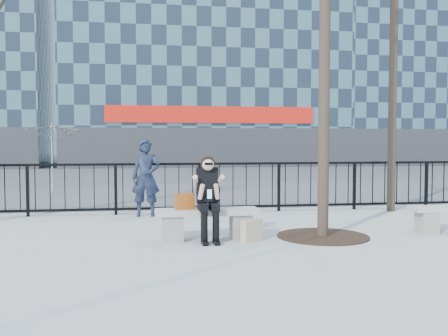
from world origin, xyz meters
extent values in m
plane|color=#A3A39D|center=(0.00, 0.00, 0.00)|extent=(120.00, 120.00, 0.00)
cube|color=#474747|center=(0.00, 15.00, 0.00)|extent=(60.00, 23.00, 0.01)
cube|color=black|center=(0.00, 3.00, 1.08)|extent=(14.00, 0.05, 0.05)
cube|color=black|center=(0.00, 3.00, 0.12)|extent=(14.00, 0.05, 0.05)
cube|color=#2D2D30|center=(3.00, 21.96, 1.20)|extent=(18.00, 0.08, 2.40)
cube|color=#B2150B|center=(3.00, 21.90, 3.20)|extent=(12.60, 0.12, 1.00)
cube|color=#486D74|center=(20.00, 27.00, 10.00)|extent=(16.00, 10.00, 20.00)
cylinder|color=black|center=(1.90, -0.10, 3.75)|extent=(0.18, 0.18, 7.50)
cylinder|color=black|center=(4.50, 2.60, 3.50)|extent=(0.18, 0.18, 7.00)
cylinder|color=black|center=(1.90, -0.10, 0.01)|extent=(1.50, 1.50, 0.02)
cube|color=slate|center=(-0.55, 0.00, 0.20)|extent=(0.32, 0.38, 0.40)
cube|color=slate|center=(0.55, 0.00, 0.20)|extent=(0.32, 0.38, 0.40)
cube|color=gray|center=(0.00, 0.00, 0.45)|extent=(1.65, 0.46, 0.09)
cube|color=slate|center=(3.82, 0.01, 0.18)|extent=(0.29, 0.35, 0.36)
cube|color=#9D4313|center=(-0.36, 0.02, 0.62)|extent=(0.33, 0.19, 0.25)
cube|color=beige|center=(0.66, -0.30, 0.17)|extent=(0.37, 0.30, 0.34)
imported|color=black|center=(-0.96, 2.66, 0.81)|extent=(0.63, 0.45, 1.63)
imported|color=gold|center=(-3.66, 7.13, 1.07)|extent=(2.91, 2.94, 2.13)
camera|label=1|loc=(-0.97, -7.86, 1.56)|focal=40.00mm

